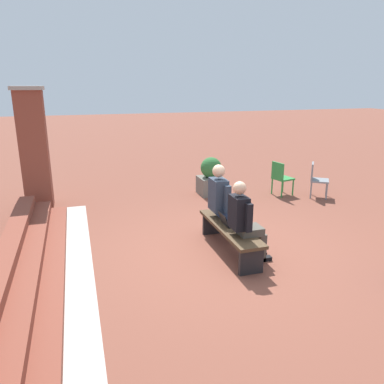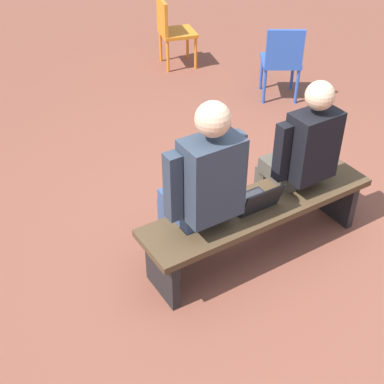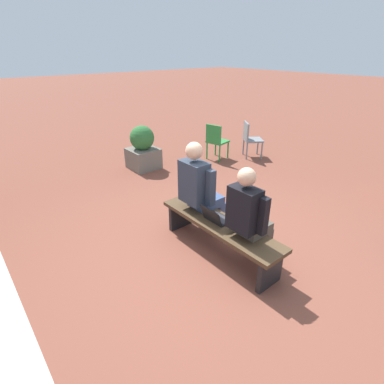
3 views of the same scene
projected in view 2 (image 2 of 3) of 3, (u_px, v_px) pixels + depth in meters
name	position (u px, v px, depth m)	size (l,w,h in m)	color
ground_plane	(259.00, 259.00, 3.98)	(60.00, 60.00, 0.00)	brown
bench	(258.00, 214.00, 3.85)	(1.80, 0.44, 0.45)	#4C3823
person_student	(300.00, 154.00, 3.86)	(0.52, 0.65, 1.30)	#4C473D
person_adult	(202.00, 186.00, 3.48)	(0.57, 0.71, 1.38)	#384C75
laptop	(255.00, 201.00, 3.73)	(0.32, 0.29, 0.21)	black
plastic_chair_far_left	(171.00, 28.00, 6.59)	(0.51, 0.51, 0.84)	orange
plastic_chair_foreground	(282.00, 59.00, 5.82)	(0.58, 0.58, 0.84)	#2D56B7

